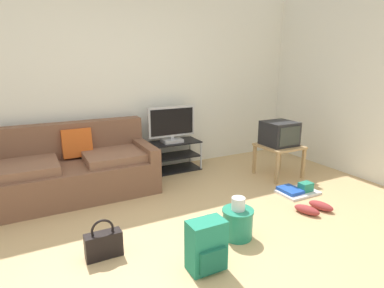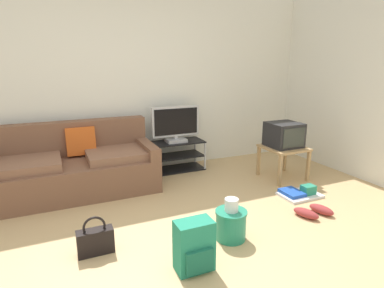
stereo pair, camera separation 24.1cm
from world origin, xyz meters
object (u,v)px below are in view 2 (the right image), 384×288
object	(u,v)px
backpack	(194,246)
floor_tray	(300,193)
handbag	(95,240)
cleaning_bucket	(231,222)
couch	(75,167)
side_table	(284,151)
tv_stand	(176,156)
flat_tv	(176,125)
crt_tv	(284,135)
sneakers_pair	(314,211)

from	to	relation	value
backpack	floor_tray	xyz separation A→B (m)	(1.77, 0.77, -0.16)
handbag	cleaning_bucket	distance (m)	1.21
couch	side_table	xyz separation A→B (m)	(2.70, -0.69, 0.07)
backpack	floor_tray	world-z (taller)	backpack
handbag	floor_tray	distance (m)	2.47
tv_stand	backpack	bearing A→B (deg)	-107.73
tv_stand	flat_tv	xyz separation A→B (m)	(0.00, -0.02, 0.48)
side_table	handbag	size ratio (longest dim) A/B	1.56
flat_tv	side_table	size ratio (longest dim) A/B	1.34
couch	tv_stand	distance (m)	1.48
floor_tray	flat_tv	bearing A→B (deg)	124.19
side_table	crt_tv	distance (m)	0.24
cleaning_bucket	sneakers_pair	distance (m)	1.06
side_table	sneakers_pair	bearing A→B (deg)	-112.26
tv_stand	handbag	distance (m)	2.27
backpack	cleaning_bucket	world-z (taller)	backpack
sneakers_pair	floor_tray	distance (m)	0.50
tv_stand	floor_tray	xyz separation A→B (m)	(1.03, -1.54, -0.18)
handbag	couch	bearing A→B (deg)	91.17
side_table	crt_tv	world-z (taller)	crt_tv
crt_tv	handbag	distance (m)	2.85
flat_tv	floor_tray	size ratio (longest dim) A/B	1.50
handbag	sneakers_pair	size ratio (longest dim) A/B	0.83
flat_tv	sneakers_pair	xyz separation A→B (m)	(0.82, -1.97, -0.66)
handbag	cleaning_bucket	bearing A→B (deg)	-12.72
couch	backpack	bearing A→B (deg)	-70.89
crt_tv	backpack	bearing A→B (deg)	-145.06
side_table	cleaning_bucket	bearing A→B (deg)	-143.64
flat_tv	crt_tv	distance (m)	1.54
side_table	backpack	bearing A→B (deg)	-145.37
sneakers_pair	flat_tv	bearing A→B (deg)	112.50
flat_tv	sneakers_pair	world-z (taller)	flat_tv
crt_tv	handbag	world-z (taller)	crt_tv
couch	floor_tray	xyz separation A→B (m)	(2.49, -1.30, -0.27)
couch	sneakers_pair	bearing A→B (deg)	-37.65
cleaning_bucket	floor_tray	size ratio (longest dim) A/B	0.83
tv_stand	flat_tv	size ratio (longest dim) A/B	1.17
tv_stand	couch	bearing A→B (deg)	-170.53
crt_tv	floor_tray	distance (m)	0.88
tv_stand	floor_tray	world-z (taller)	tv_stand
side_table	sneakers_pair	distance (m)	1.19
handbag	floor_tray	xyz separation A→B (m)	(2.45, 0.22, -0.08)
tv_stand	sneakers_pair	bearing A→B (deg)	-67.73
tv_stand	cleaning_bucket	bearing A→B (deg)	-96.72
side_table	crt_tv	xyz separation A→B (m)	(0.00, 0.02, 0.24)
couch	handbag	size ratio (longest dim) A/B	5.70
cleaning_bucket	sneakers_pair	bearing A→B (deg)	2.05
side_table	handbag	xyz separation A→B (m)	(-2.67, -0.83, -0.27)
tv_stand	cleaning_bucket	world-z (taller)	tv_stand
side_table	cleaning_bucket	xyz separation A→B (m)	(-1.49, -1.10, -0.22)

